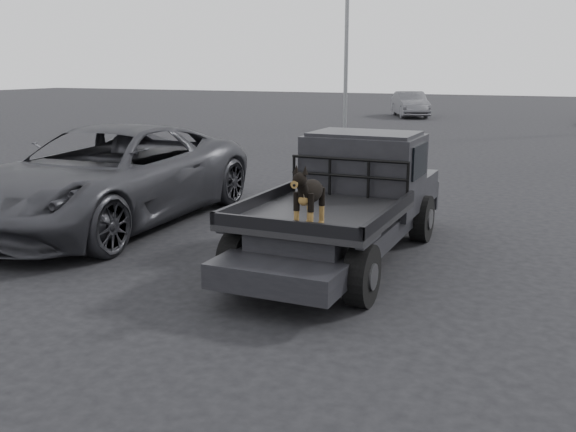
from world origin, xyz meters
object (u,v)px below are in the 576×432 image
at_px(dog, 310,197).
at_px(parked_suv, 108,176).
at_px(flatbed_ute, 343,229).
at_px(distant_car_a, 410,104).

bearing_deg(dog, parked_suv, 155.85).
distance_m(flatbed_ute, parked_suv, 4.65).
bearing_deg(dog, distant_car_a, 101.25).
bearing_deg(flatbed_ute, distant_car_a, 101.60).
bearing_deg(distant_car_a, parked_suv, -111.99).
distance_m(dog, parked_suv, 5.27).
bearing_deg(dog, flatbed_ute, 95.69).
relative_size(dog, distant_car_a, 0.17).
xyz_separation_m(dog, parked_suv, (-4.79, 2.15, -0.41)).
relative_size(flatbed_ute, parked_suv, 0.86).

